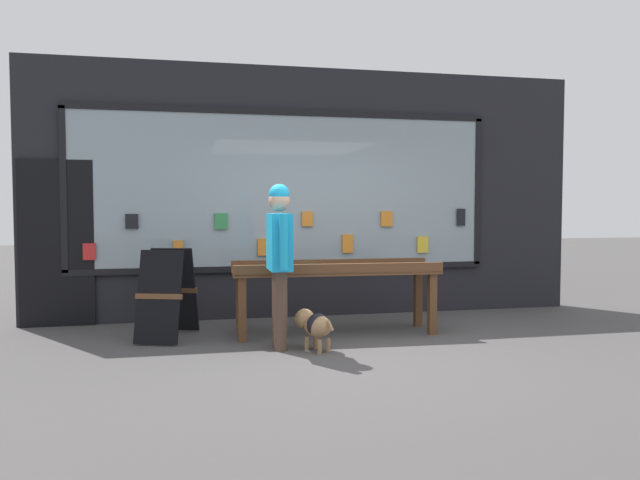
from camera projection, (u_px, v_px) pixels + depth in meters
name	position (u px, v px, depth m)	size (l,w,h in m)	color
ground_plane	(361.00, 355.00, 6.37)	(40.00, 40.00, 0.00)	#474444
shopfront_facade	(307.00, 194.00, 8.59)	(7.62, 0.29, 3.40)	black
display_table_main	(336.00, 276.00, 7.39)	(2.46, 0.77, 0.86)	brown
person_browsing	(279.00, 252.00, 6.58)	(0.23, 0.68, 1.75)	#4C382D
small_dog	(315.00, 325.00, 6.56)	(0.40, 0.52, 0.42)	#99724C
sandwich_board_sign	(168.00, 293.00, 7.14)	(0.73, 0.96, 1.02)	black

